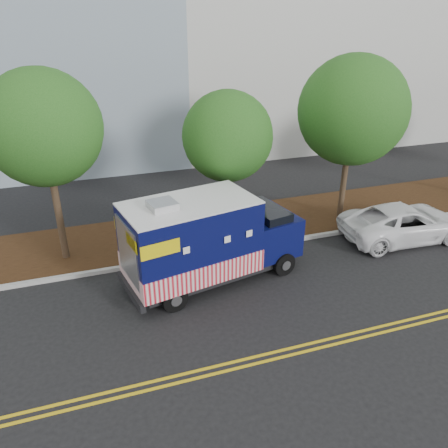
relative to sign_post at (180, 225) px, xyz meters
name	(u,v)px	position (x,y,z in m)	size (l,w,h in m)	color
ground	(221,273)	(1.04, -2.02, -1.20)	(120.00, 120.00, 0.00)	black
curb	(210,253)	(1.04, -0.62, -1.12)	(120.00, 0.18, 0.15)	#9E9E99
mulch_strip	(196,231)	(1.04, 1.48, -1.12)	(120.00, 4.00, 0.15)	black
centerline_near	(270,353)	(1.04, -6.47, -1.19)	(120.00, 0.10, 0.01)	gold
centerline_far	(274,359)	(1.04, -6.72, -1.19)	(120.00, 0.10, 0.01)	gold
tree_a	(43,128)	(-4.35, 0.77, 3.94)	(3.99, 3.99, 7.15)	#38281C
tree_b	(228,137)	(2.24, 0.80, 3.11)	(3.55, 3.55, 6.10)	#38281C
tree_c	(353,111)	(7.71, 0.71, 3.78)	(4.57, 4.57, 7.27)	#38281C
sign_post	(180,225)	(0.00, 0.00, 0.00)	(0.06, 0.06, 2.40)	#473828
food_truck	(205,242)	(0.39, -2.28, 0.32)	(6.69, 3.53, 3.36)	black
white_car	(404,223)	(9.18, -1.81, -0.46)	(2.46, 5.34, 1.48)	white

